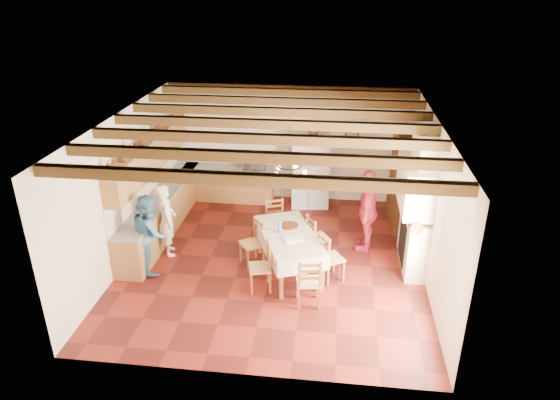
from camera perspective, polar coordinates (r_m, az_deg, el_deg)
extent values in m
cube|color=#461311|center=(10.42, -0.75, -6.97)|extent=(6.00, 6.50, 0.02)
cube|color=silver|center=(9.21, -0.85, 9.26)|extent=(6.00, 6.50, 0.02)
cube|color=beige|center=(12.75, 1.13, 6.54)|extent=(6.00, 0.02, 3.00)
cube|color=beige|center=(6.91, -4.39, -10.29)|extent=(6.00, 0.02, 3.00)
cube|color=beige|center=(10.52, -17.28, 1.40)|extent=(0.02, 6.50, 3.00)
cube|color=beige|center=(9.82, 16.90, -0.23)|extent=(0.02, 6.50, 3.00)
cube|color=brown|center=(11.72, -13.28, -1.47)|extent=(0.60, 4.30, 0.86)
cube|color=brown|center=(13.07, -5.82, 1.87)|extent=(2.30, 0.60, 0.86)
cube|color=slate|center=(11.54, -13.49, 0.54)|extent=(0.62, 4.30, 0.04)
cube|color=slate|center=(12.90, -5.91, 3.71)|extent=(2.34, 0.62, 0.04)
cube|color=silver|center=(11.51, -14.98, 2.06)|extent=(0.03, 4.30, 0.60)
cube|color=silver|center=(13.06, -5.70, 5.47)|extent=(2.30, 0.03, 0.60)
cube|color=brown|center=(11.23, -14.58, 5.10)|extent=(0.35, 4.20, 0.70)
cube|color=#2E2516|center=(12.57, 8.25, 7.69)|extent=(0.34, 0.03, 0.42)
cube|color=silver|center=(12.56, 3.45, 3.42)|extent=(1.01, 0.86, 1.85)
cube|color=white|center=(9.68, 1.03, -4.03)|extent=(1.63, 2.14, 0.05)
cube|color=brown|center=(9.10, 0.13, -9.11)|extent=(0.09, 0.09, 0.79)
cube|color=brown|center=(9.31, 4.86, -8.36)|extent=(0.09, 0.09, 0.79)
cube|color=brown|center=(10.51, -2.37, -4.15)|extent=(0.09, 0.09, 0.79)
cube|color=brown|center=(10.70, 1.75, -3.61)|extent=(0.09, 0.09, 0.79)
torus|color=black|center=(9.08, 1.09, 3.98)|extent=(0.47, 0.47, 0.03)
imported|color=white|center=(10.58, -12.82, -2.23)|extent=(0.57, 0.67, 1.57)
imported|color=teal|center=(10.08, -14.64, -3.69)|extent=(0.87, 0.96, 1.61)
imported|color=#B82237|center=(10.61, 9.98, -1.20)|extent=(0.62, 1.11, 1.80)
imported|color=silver|center=(12.72, -2.94, 4.35)|extent=(0.60, 0.44, 0.31)
imported|color=#3C1C0F|center=(12.21, 3.87, 8.08)|extent=(0.34, 0.34, 0.28)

